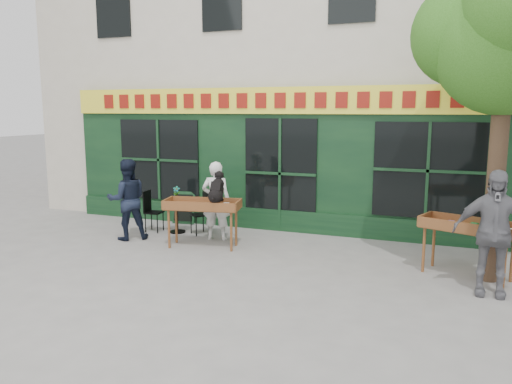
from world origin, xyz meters
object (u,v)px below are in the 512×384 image
(woman, at_px, (216,201))
(man_left, at_px, (127,199))
(dog, at_px, (217,186))
(bistro_table, at_px, (177,209))
(book_cart_center, at_px, (202,208))
(man_right, at_px, (493,233))
(book_cart_right, at_px, (468,229))

(woman, xyz_separation_m, man_left, (-1.80, -0.67, 0.03))
(dog, distance_m, woman, 0.90)
(dog, bearing_deg, man_left, 168.80)
(dog, relative_size, bistro_table, 0.79)
(book_cart_center, xyz_separation_m, bistro_table, (-1.10, 0.88, -0.28))
(woman, bearing_deg, bistro_table, -22.28)
(dog, height_order, man_left, man_left)
(book_cart_center, distance_m, man_right, 5.37)
(dog, bearing_deg, woman, 106.26)
(book_cart_center, bearing_deg, man_right, -19.41)
(dog, distance_m, man_left, 2.19)
(man_right, bearing_deg, dog, 170.85)
(book_cart_center, xyz_separation_m, man_right, (5.30, -0.85, 0.14))
(bistro_table, bearing_deg, man_left, -127.87)
(dog, xyz_separation_m, book_cart_right, (4.65, -0.05, -0.47))
(book_cart_center, height_order, man_left, man_left)
(man_right, bearing_deg, man_left, 173.33)
(dog, bearing_deg, man_right, -19.48)
(book_cart_right, relative_size, man_left, 0.92)
(dog, bearing_deg, book_cart_right, -10.91)
(dog, xyz_separation_m, woman, (-0.35, 0.70, -0.44))
(dog, height_order, man_right, man_right)
(book_cart_right, xyz_separation_m, bistro_table, (-6.10, 0.98, -0.28))
(dog, bearing_deg, bistro_table, 136.95)
(bistro_table, bearing_deg, dog, -32.75)
(woman, distance_m, man_right, 5.51)
(man_right, bearing_deg, book_cart_center, 170.92)
(book_cart_center, height_order, dog, dog)
(woman, height_order, book_cart_right, woman)
(woman, relative_size, man_right, 0.88)
(woman, distance_m, book_cart_right, 5.05)
(woman, distance_m, bistro_table, 1.17)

